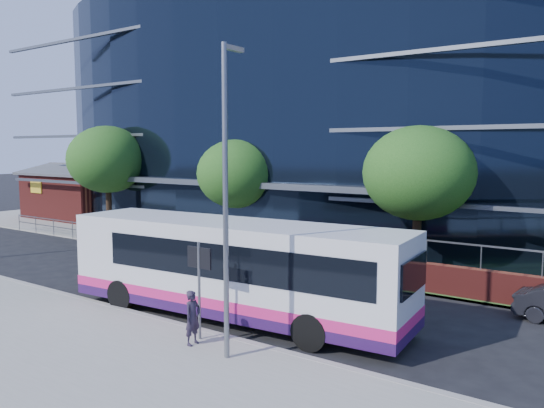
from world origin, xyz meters
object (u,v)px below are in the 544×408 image
Objects in this scene: street_sign at (199,270)px; tree_far_a at (107,160)px; city_bus at (235,268)px; tree_far_b at (237,174)px; streetlight_east at (226,193)px; pedestrian at (193,318)px; tree_far_c at (418,173)px; brick_pavilion at (83,194)px.

tree_far_a reaches higher than street_sign.
tree_far_b is at bearing 124.11° from city_bus.
streetlight_east is 5.26× the size of pedestrian.
tree_far_c reaches higher than tree_far_b.
streetlight_east is (1.50, -0.59, 2.29)m from street_sign.
streetlight_east is at bearing -52.37° from tree_far_b.
city_bus is at bearing 103.43° from street_sign.
street_sign is 0.43× the size of tree_far_c.
tree_far_c is 11.22m from streetlight_east.
tree_far_a is 19.13m from city_bus.
brick_pavilion is at bearing 56.97° from pedestrian.
tree_far_a reaches higher than tree_far_c.
pedestrian is at bearing -72.66° from street_sign.
city_bus reaches higher than pedestrian.
pedestrian is (7.64, -11.52, -3.30)m from tree_far_b.
city_bus is (16.95, -8.28, -3.16)m from tree_far_a.
streetlight_east is at bearing -30.46° from tree_far_a.
streetlight_east reaches higher than brick_pavilion.
tree_far_b is (19.00, -4.00, 2.27)m from brick_pavilion.
street_sign is at bearing -29.65° from brick_pavilion.
brick_pavilion is 30.49m from street_sign.
tree_far_a reaches higher than tree_far_b.
streetlight_east is (19.00, -11.17, -0.42)m from tree_far_a.
streetlight_east is (9.00, -11.67, 0.23)m from tree_far_b.
street_sign is 0.35× the size of streetlight_east.
streetlight_east reaches higher than tree_far_c.
street_sign is 1.32m from pedestrian.
tree_far_c is at bearing 76.71° from street_sign.
brick_pavilion is at bearing 168.12° from tree_far_b.
pedestrian is at bearing -32.01° from tree_far_a.
tree_far_a is 1.07× the size of tree_far_c.
city_bus is at bearing -110.21° from tree_far_c.
tree_far_b is 0.50× the size of city_bus.
brick_pavilion is at bearing 150.35° from street_sign.
streetlight_east is at bearing -95.11° from tree_far_c.
tree_far_c is (2.50, 10.59, 2.39)m from street_sign.
pedestrian is (-1.36, 0.15, -3.53)m from streetlight_east.
brick_pavilion is at bearing 150.76° from streetlight_east.
brick_pavilion is 1.08× the size of streetlight_east.
pedestrian is (0.69, -2.74, -0.79)m from city_bus.
brick_pavilion is 19.55m from tree_far_b.
tree_far_b is 0.93× the size of tree_far_c.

